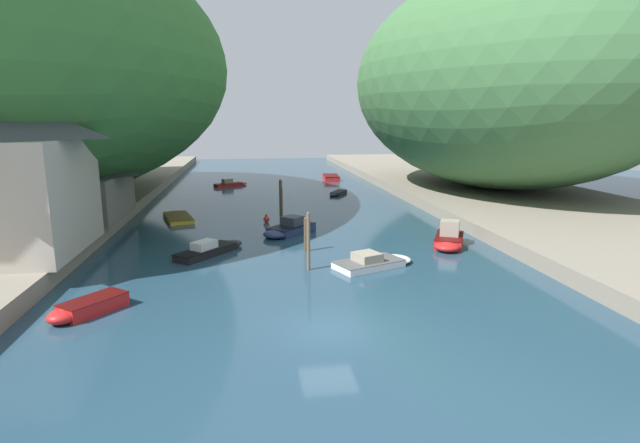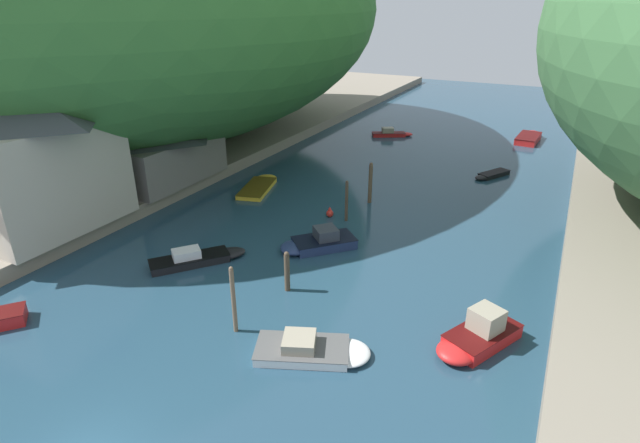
# 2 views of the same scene
# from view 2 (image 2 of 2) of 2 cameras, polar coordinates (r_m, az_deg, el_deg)

# --- Properties ---
(water_surface) EXTENTS (130.00, 130.00, 0.00)m
(water_surface) POSITION_cam_2_polar(r_m,az_deg,el_deg) (42.46, 7.04, 3.13)
(water_surface) COLOR #234256
(water_surface) RESTS_ON ground
(left_bank) EXTENTS (22.00, 120.00, 1.06)m
(left_bank) POSITION_cam_2_polar(r_m,az_deg,el_deg) (55.60, -18.30, 7.77)
(left_bank) COLOR gray
(left_bank) RESTS_ON ground
(hillside_left) EXTENTS (42.48, 59.47, 25.77)m
(hillside_left) POSITION_cam_2_polar(r_m,az_deg,el_deg) (56.38, -18.96, 21.84)
(hillside_left) COLOR #387033
(hillside_left) RESTS_ON left_bank
(waterfront_building) EXTENTS (9.39, 10.20, 9.82)m
(waterfront_building) POSITION_cam_2_polar(r_m,az_deg,el_deg) (37.84, -30.78, 7.01)
(waterfront_building) COLOR #B2A899
(waterfront_building) RESTS_ON left_bank
(boathouse_shed) EXTENTS (7.63, 10.32, 4.76)m
(boathouse_shed) POSITION_cam_2_polar(r_m,az_deg,el_deg) (44.16, -18.20, 7.73)
(boathouse_shed) COLOR slate
(boathouse_shed) RESTS_ON left_bank
(boat_mid_channel) EXTENTS (5.75, 4.03, 0.98)m
(boat_mid_channel) POSITION_cam_2_polar(r_m,az_deg,el_deg) (23.83, -0.78, -14.41)
(boat_mid_channel) COLOR white
(boat_mid_channel) RESTS_ON water_surface
(boat_navy_launch) EXTENTS (4.80, 3.48, 1.03)m
(boat_navy_launch) POSITION_cam_2_polar(r_m,az_deg,el_deg) (60.96, 8.27, 9.92)
(boat_navy_launch) COLOR red
(boat_navy_launch) RESTS_ON water_surface
(boat_open_rowboat) EXTENTS (4.93, 5.05, 1.38)m
(boat_open_rowboat) POSITION_cam_2_polar(r_m,az_deg,el_deg) (32.87, -0.35, -2.41)
(boat_open_rowboat) COLOR navy
(boat_open_rowboat) RESTS_ON water_surface
(boat_cabin_cruiser) EXTENTS (4.91, 5.56, 1.05)m
(boat_cabin_cruiser) POSITION_cam_2_polar(r_m,az_deg,el_deg) (32.11, -13.65, -4.04)
(boat_cabin_cruiser) COLOR black
(boat_cabin_cruiser) RESTS_ON water_surface
(boat_red_skiff) EXTENTS (2.94, 4.11, 0.40)m
(boat_red_skiff) POSITION_cam_2_polar(r_m,az_deg,el_deg) (48.81, 18.90, 5.06)
(boat_red_skiff) COLOR black
(boat_red_skiff) RESTS_ON water_surface
(boat_moored_right) EXTENTS (3.70, 6.59, 0.39)m
(boat_moored_right) POSITION_cam_2_polar(r_m,az_deg,el_deg) (43.87, -6.90, 4.11)
(boat_moored_right) COLOR gold
(boat_moored_right) RESTS_ON water_surface
(boat_yellow_tender) EXTENTS (3.78, 5.10, 1.83)m
(boat_yellow_tender) POSITION_cam_2_polar(r_m,az_deg,el_deg) (25.30, 17.49, -12.42)
(boat_yellow_tender) COLOR red
(boat_yellow_tender) RESTS_ON water_surface
(boat_small_dinghy) EXTENTS (2.54, 6.33, 0.72)m
(boat_small_dinghy) POSITION_cam_2_polar(r_m,az_deg,el_deg) (63.43, 22.81, 8.89)
(boat_small_dinghy) COLOR red
(boat_small_dinghy) RESTS_ON water_surface
(mooring_post_nearest) EXTENTS (0.22, 0.22, 3.66)m
(mooring_post_nearest) POSITION_cam_2_polar(r_m,az_deg,el_deg) (24.76, -9.86, -8.79)
(mooring_post_nearest) COLOR brown
(mooring_post_nearest) RESTS_ON water_surface
(mooring_post_second) EXTENTS (0.31, 0.31, 2.45)m
(mooring_post_second) POSITION_cam_2_polar(r_m,az_deg,el_deg) (28.01, -3.79, -5.67)
(mooring_post_second) COLOR #4C3D2D
(mooring_post_second) RESTS_ON water_surface
(mooring_post_fourth) EXTENTS (0.23, 0.23, 3.15)m
(mooring_post_fourth) POSITION_cam_2_polar(r_m,az_deg,el_deg) (36.53, 3.05, 2.37)
(mooring_post_fourth) COLOR #4C3D2D
(mooring_post_fourth) RESTS_ON water_surface
(mooring_post_farthest) EXTENTS (0.31, 0.31, 3.36)m
(mooring_post_farthest) POSITION_cam_2_polar(r_m,az_deg,el_deg) (40.00, 5.77, 4.43)
(mooring_post_farthest) COLOR brown
(mooring_post_farthest) RESTS_ON water_surface
(channel_buoy_near) EXTENTS (0.55, 0.55, 0.83)m
(channel_buoy_near) POSITION_cam_2_polar(r_m,az_deg,el_deg) (37.61, 1.13, 0.99)
(channel_buoy_near) COLOR red
(channel_buoy_near) RESTS_ON water_surface
(person_on_quay) EXTENTS (0.26, 0.40, 1.69)m
(person_on_quay) POSITION_cam_2_polar(r_m,az_deg,el_deg) (38.34, -26.34, 1.59)
(person_on_quay) COLOR #282D3D
(person_on_quay) RESTS_ON left_bank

